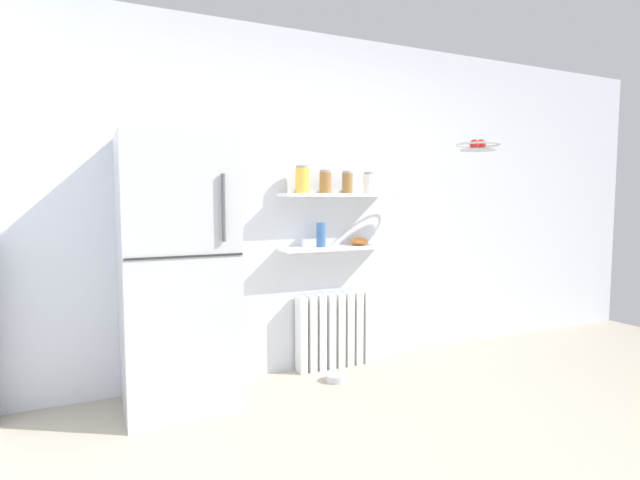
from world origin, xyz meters
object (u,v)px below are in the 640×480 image
storage_jar_0 (302,180)px  storage_jar_2 (347,182)px  storage_jar_1 (325,182)px  shelf_bowl (359,241)px  radiator (334,330)px  storage_jar_3 (368,183)px  hanging_fruit_basket (478,146)px  refrigerator (178,273)px  vase (321,235)px  pet_food_bowl (336,378)px

storage_jar_0 → storage_jar_2: 0.38m
storage_jar_1 → shelf_bowl: storage_jar_1 is taller
radiator → shelf_bowl: bearing=-8.4°
radiator → storage_jar_3: storage_jar_3 is taller
storage_jar_0 → hanging_fruit_basket: size_ratio=0.61×
refrigerator → storage_jar_2: size_ratio=9.91×
storage_jar_0 → vase: 0.44m
storage_jar_3 → hanging_fruit_basket: (0.73, -0.42, 0.28)m
pet_food_bowl → shelf_bowl: bearing=37.6°
radiator → hanging_fruit_basket: 1.83m
refrigerator → storage_jar_0: refrigerator is taller
storage_jar_0 → shelf_bowl: storage_jar_0 is taller
hanging_fruit_basket → storage_jar_1: bearing=159.1°
radiator → storage_jar_1: storage_jar_1 is taller
storage_jar_3 → shelf_bowl: size_ratio=1.20×
storage_jar_0 → pet_food_bowl: storage_jar_0 is taller
storage_jar_3 → vase: storage_jar_3 is taller
radiator → storage_jar_2: (0.09, -0.03, 1.17)m
storage_jar_0 → storage_jar_1: size_ratio=1.16×
pet_food_bowl → storage_jar_1: bearing=82.7°
storage_jar_3 → hanging_fruit_basket: size_ratio=0.51×
refrigerator → pet_food_bowl: 1.39m
shelf_bowl → storage_jar_2: bearing=180.0°
storage_jar_1 → storage_jar_2: bearing=0.0°
storage_jar_3 → pet_food_bowl: (-0.41, -0.25, -1.44)m
refrigerator → storage_jar_0: 1.15m
storage_jar_1 → storage_jar_3: size_ratio=1.05×
refrigerator → radiator: bearing=10.6°
refrigerator → storage_jar_1: 1.31m
storage_jar_3 → pet_food_bowl: bearing=-148.3°
storage_jar_1 → shelf_bowl: bearing=0.0°
storage_jar_0 → vase: size_ratio=1.11×
refrigerator → storage_jar_2: 1.48m
storage_jar_2 → refrigerator: bearing=-171.4°
storage_jar_2 → shelf_bowl: (0.11, 0.00, -0.46)m
radiator → storage_jar_1: (-0.09, -0.03, 1.17)m
storage_jar_3 → shelf_bowl: storage_jar_3 is taller
storage_jar_3 → shelf_bowl: 0.47m
storage_jar_0 → shelf_bowl: size_ratio=1.45×
vase → shelf_bowl: (0.34, 0.00, -0.06)m
storage_jar_1 → hanging_fruit_basket: (1.11, -0.42, 0.28)m
storage_jar_0 → storage_jar_1: (0.19, -0.00, -0.01)m
vase → shelf_bowl: bearing=0.0°
hanging_fruit_basket → refrigerator: bearing=174.4°
refrigerator → vase: size_ratio=9.27×
refrigerator → storage_jar_3: (1.52, 0.20, 0.60)m
pet_food_bowl → hanging_fruit_basket: hanging_fruit_basket is taller
pet_food_bowl → storage_jar_3: bearing=31.7°
storage_jar_0 → storage_jar_2: (0.38, -0.00, -0.02)m
refrigerator → pet_food_bowl: refrigerator is taller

